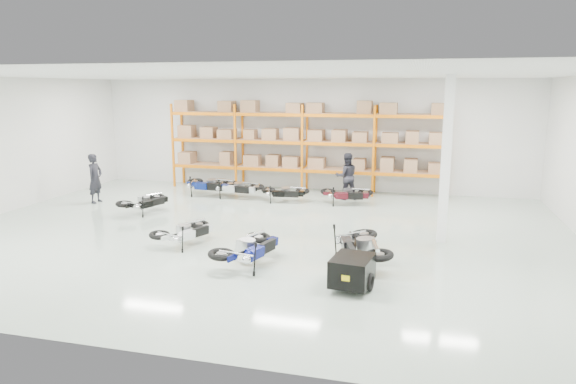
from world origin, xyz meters
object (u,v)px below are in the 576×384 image
(moto_black_far_left, at_px, (145,199))
(moto_back_c, at_px, (284,189))
(moto_touring_right, at_px, (361,240))
(moto_back_b, at_px, (237,184))
(moto_back_a, at_px, (210,181))
(person_back, at_px, (346,176))
(person_left, at_px, (95,178))
(moto_blue_centre, at_px, (249,243))
(moto_back_d, at_px, (347,191))
(moto_silver_left, at_px, (185,228))
(trailer, at_px, (352,271))

(moto_black_far_left, relative_size, moto_back_c, 1.05)
(moto_black_far_left, height_order, moto_touring_right, moto_touring_right)
(moto_black_far_left, bearing_deg, moto_back_b, -103.91)
(moto_back_a, bearing_deg, person_back, -76.50)
(moto_back_b, xyz_separation_m, person_left, (-4.74, -2.04, 0.37))
(moto_back_a, distance_m, moto_back_c, 3.13)
(moto_blue_centre, height_order, moto_back_c, moto_blue_centre)
(moto_back_b, height_order, person_left, person_left)
(moto_touring_right, distance_m, moto_back_d, 6.45)
(moto_silver_left, height_order, moto_black_far_left, moto_black_far_left)
(moto_touring_right, bearing_deg, trailer, -107.74)
(trailer, relative_size, person_left, 0.94)
(moto_back_b, distance_m, moto_back_c, 1.95)
(moto_back_b, bearing_deg, moto_black_far_left, 151.33)
(moto_back_d, bearing_deg, moto_blue_centre, 162.69)
(trailer, distance_m, person_left, 11.82)
(moto_blue_centre, height_order, moto_black_far_left, moto_blue_centre)
(person_left, distance_m, person_back, 9.27)
(moto_touring_right, bearing_deg, moto_black_far_left, 138.81)
(person_back, bearing_deg, trailer, 78.24)
(trailer, height_order, moto_back_a, moto_back_a)
(moto_silver_left, xyz_separation_m, moto_touring_right, (4.72, -0.31, 0.10))
(moto_back_b, height_order, person_back, person_back)
(moto_silver_left, distance_m, moto_touring_right, 4.73)
(moto_touring_right, bearing_deg, moto_back_d, 83.42)
(moto_back_c, bearing_deg, moto_back_d, -90.04)
(moto_blue_centre, relative_size, moto_black_far_left, 1.12)
(moto_back_b, height_order, moto_back_c, moto_back_b)
(trailer, bearing_deg, moto_black_far_left, 155.04)
(moto_back_d, relative_size, person_left, 0.91)
(moto_blue_centre, relative_size, person_back, 1.04)
(moto_back_c, relative_size, person_back, 0.88)
(moto_touring_right, bearing_deg, moto_back_a, 117.94)
(moto_back_a, relative_size, moto_back_b, 1.09)
(moto_back_d, distance_m, person_back, 0.93)
(moto_back_a, bearing_deg, moto_black_far_left, 168.82)
(moto_back_b, distance_m, person_back, 4.18)
(moto_blue_centre, bearing_deg, person_left, -18.26)
(person_back, bearing_deg, moto_back_d, 78.41)
(moto_silver_left, bearing_deg, person_left, -11.52)
(person_left, bearing_deg, moto_back_d, -74.67)
(moto_touring_right, relative_size, moto_back_c, 1.26)
(trailer, height_order, person_back, person_back)
(moto_touring_right, xyz_separation_m, trailer, (0.00, -1.60, -0.19))
(moto_blue_centre, bearing_deg, moto_touring_right, -147.79)
(moto_black_far_left, xyz_separation_m, moto_back_c, (4.10, 2.84, -0.02))
(person_back, bearing_deg, person_left, -2.97)
(moto_back_a, relative_size, moto_back_d, 1.16)
(moto_back_c, distance_m, person_back, 2.41)
(moto_back_a, xyz_separation_m, person_back, (5.26, 0.68, 0.31))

